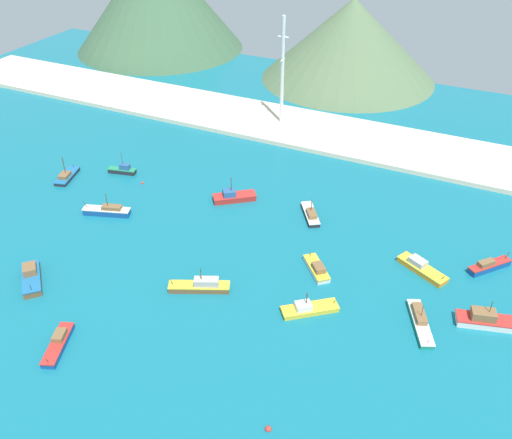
{
  "coord_description": "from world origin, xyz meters",
  "views": [
    {
      "loc": [
        47.36,
        -17.89,
        67.5
      ],
      "look_at": [
        6.08,
        69.58,
        1.08
      ],
      "focal_mm": 38.81,
      "sensor_mm": 36.0,
      "label": 1
    }
  ],
  "objects_px": {
    "fishing_boat_1": "(108,211)",
    "fishing_boat_13": "(421,268)",
    "fishing_boat_7": "(58,343)",
    "fishing_boat_12": "(488,320)",
    "fishing_boat_5": "(420,321)",
    "fishing_boat_8": "(233,196)",
    "buoy_0": "(143,183)",
    "fishing_boat_9": "(489,266)",
    "fishing_boat_0": "(201,286)",
    "fishing_boat_11": "(123,170)",
    "fishing_boat_2": "(67,176)",
    "buoy_1": "(268,429)",
    "fishing_boat_10": "(31,277)",
    "fishing_boat_3": "(311,214)",
    "fishing_boat_6": "(317,268)",
    "fishing_boat_4": "(309,308)",
    "radio_tower": "(282,72)"
  },
  "relations": [
    {
      "from": "fishing_boat_10",
      "to": "fishing_boat_13",
      "type": "height_order",
      "value": "fishing_boat_10"
    },
    {
      "from": "fishing_boat_8",
      "to": "fishing_boat_13",
      "type": "xyz_separation_m",
      "value": [
        43.69,
        -7.2,
        -0.16
      ]
    },
    {
      "from": "fishing_boat_3",
      "to": "fishing_boat_13",
      "type": "xyz_separation_m",
      "value": [
        25.44,
        -8.21,
        0.05
      ]
    },
    {
      "from": "fishing_boat_1",
      "to": "fishing_boat_9",
      "type": "distance_m",
      "value": 78.92
    },
    {
      "from": "buoy_1",
      "to": "fishing_boat_8",
      "type": "bearing_deg",
      "value": 121.79
    },
    {
      "from": "buoy_1",
      "to": "fishing_boat_4",
      "type": "bearing_deg",
      "value": 97.71
    },
    {
      "from": "fishing_boat_5",
      "to": "fishing_boat_13",
      "type": "height_order",
      "value": "fishing_boat_5"
    },
    {
      "from": "fishing_boat_10",
      "to": "fishing_boat_13",
      "type": "xyz_separation_m",
      "value": [
        64.66,
        33.76,
        -0.22
      ]
    },
    {
      "from": "fishing_boat_2",
      "to": "fishing_boat_10",
      "type": "xyz_separation_m",
      "value": [
        19.97,
        -32.44,
        0.33
      ]
    },
    {
      "from": "fishing_boat_7",
      "to": "fishing_boat_12",
      "type": "xyz_separation_m",
      "value": [
        62.05,
        34.72,
        0.32
      ]
    },
    {
      "from": "fishing_boat_0",
      "to": "fishing_boat_11",
      "type": "distance_m",
      "value": 48.5
    },
    {
      "from": "fishing_boat_0",
      "to": "fishing_boat_11",
      "type": "bearing_deg",
      "value": 143.19
    },
    {
      "from": "fishing_boat_8",
      "to": "fishing_boat_13",
      "type": "distance_m",
      "value": 44.28
    },
    {
      "from": "fishing_boat_1",
      "to": "fishing_boat_12",
      "type": "distance_m",
      "value": 78.87
    },
    {
      "from": "fishing_boat_6",
      "to": "buoy_1",
      "type": "height_order",
      "value": "fishing_boat_6"
    },
    {
      "from": "fishing_boat_13",
      "to": "buoy_0",
      "type": "distance_m",
      "value": 66.82
    },
    {
      "from": "fishing_boat_2",
      "to": "fishing_boat_7",
      "type": "distance_m",
      "value": 55.71
    },
    {
      "from": "fishing_boat_7",
      "to": "fishing_boat_11",
      "type": "bearing_deg",
      "value": 116.1
    },
    {
      "from": "fishing_boat_2",
      "to": "fishing_boat_13",
      "type": "height_order",
      "value": "fishing_boat_2"
    },
    {
      "from": "fishing_boat_9",
      "to": "fishing_boat_13",
      "type": "distance_m",
      "value": 12.94
    },
    {
      "from": "buoy_0",
      "to": "buoy_1",
      "type": "relative_size",
      "value": 0.75
    },
    {
      "from": "fishing_boat_11",
      "to": "buoy_0",
      "type": "bearing_deg",
      "value": -16.73
    },
    {
      "from": "fishing_boat_12",
      "to": "fishing_boat_13",
      "type": "xyz_separation_m",
      "value": [
        -13.02,
        9.45,
        -0.27
      ]
    },
    {
      "from": "fishing_boat_5",
      "to": "fishing_boat_2",
      "type": "bearing_deg",
      "value": 171.59
    },
    {
      "from": "fishing_boat_2",
      "to": "fishing_boat_3",
      "type": "distance_m",
      "value": 59.95
    },
    {
      "from": "fishing_boat_4",
      "to": "buoy_0",
      "type": "height_order",
      "value": "fishing_boat_4"
    },
    {
      "from": "fishing_boat_6",
      "to": "fishing_boat_11",
      "type": "height_order",
      "value": "fishing_boat_11"
    },
    {
      "from": "buoy_1",
      "to": "fishing_boat_7",
      "type": "bearing_deg",
      "value": -179.22
    },
    {
      "from": "fishing_boat_12",
      "to": "fishing_boat_10",
      "type": "bearing_deg",
      "value": -162.62
    },
    {
      "from": "fishing_boat_0",
      "to": "fishing_boat_2",
      "type": "bearing_deg",
      "value": 156.91
    },
    {
      "from": "fishing_boat_5",
      "to": "fishing_boat_9",
      "type": "distance_m",
      "value": 22.03
    },
    {
      "from": "fishing_boat_3",
      "to": "fishing_boat_6",
      "type": "bearing_deg",
      "value": -65.69
    },
    {
      "from": "fishing_boat_1",
      "to": "fishing_boat_3",
      "type": "bearing_deg",
      "value": 23.97
    },
    {
      "from": "fishing_boat_5",
      "to": "fishing_boat_8",
      "type": "relative_size",
      "value": 1.13
    },
    {
      "from": "fishing_boat_7",
      "to": "radio_tower",
      "type": "height_order",
      "value": "radio_tower"
    },
    {
      "from": "fishing_boat_11",
      "to": "fishing_boat_3",
      "type": "bearing_deg",
      "value": 1.89
    },
    {
      "from": "fishing_boat_1",
      "to": "fishing_boat_13",
      "type": "relative_size",
      "value": 1.01
    },
    {
      "from": "fishing_boat_2",
      "to": "fishing_boat_8",
      "type": "distance_m",
      "value": 41.81
    },
    {
      "from": "fishing_boat_10",
      "to": "radio_tower",
      "type": "xyz_separation_m",
      "value": [
        14.97,
        82.41,
        14.61
      ]
    },
    {
      "from": "fishing_boat_0",
      "to": "fishing_boat_11",
      "type": "height_order",
      "value": "fishing_boat_11"
    },
    {
      "from": "fishing_boat_1",
      "to": "fishing_boat_2",
      "type": "xyz_separation_m",
      "value": [
        -18.77,
        8.43,
        -0.27
      ]
    },
    {
      "from": "fishing_boat_13",
      "to": "buoy_0",
      "type": "height_order",
      "value": "fishing_boat_13"
    },
    {
      "from": "fishing_boat_7",
      "to": "fishing_boat_5",
      "type": "bearing_deg",
      "value": 30.09
    },
    {
      "from": "fishing_boat_0",
      "to": "buoy_0",
      "type": "xyz_separation_m",
      "value": [
        -31.57,
        26.88,
        -0.82
      ]
    },
    {
      "from": "fishing_boat_11",
      "to": "fishing_boat_4",
      "type": "bearing_deg",
      "value": -23.94
    },
    {
      "from": "fishing_boat_7",
      "to": "fishing_boat_12",
      "type": "relative_size",
      "value": 0.81
    },
    {
      "from": "fishing_boat_9",
      "to": "fishing_boat_10",
      "type": "xyz_separation_m",
      "value": [
        -76.15,
        -39.72,
        0.12
      ]
    },
    {
      "from": "fishing_boat_3",
      "to": "buoy_0",
      "type": "relative_size",
      "value": 13.07
    },
    {
      "from": "fishing_boat_0",
      "to": "radio_tower",
      "type": "distance_m",
      "value": 74.04
    },
    {
      "from": "fishing_boat_8",
      "to": "buoy_0",
      "type": "height_order",
      "value": "fishing_boat_8"
    }
  ]
}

